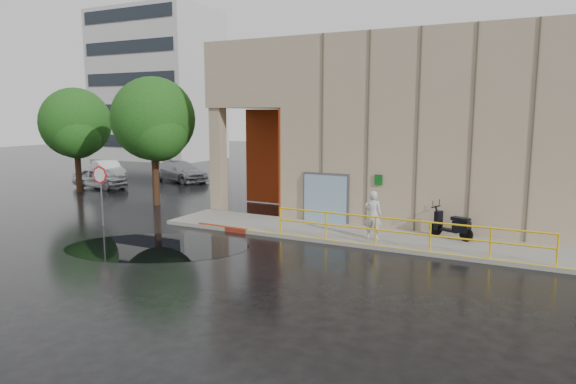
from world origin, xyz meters
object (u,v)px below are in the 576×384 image
tree_near (155,122)px  stop_sign (100,182)px  car_b (108,170)px  scooter (452,218)px  car_a (100,178)px  person (373,215)px  car_c (180,171)px  tree_far (76,126)px  red_curb (222,228)px

tree_near → stop_sign: bearing=-75.8°
car_b → scooter: bearing=-79.7°
car_a → person: bearing=-104.5°
person → car_c: 20.39m
person → stop_sign: size_ratio=0.70×
person → car_c: bearing=-35.7°
car_b → stop_sign: bearing=-107.8°
car_a → car_c: (2.38, 5.03, 0.06)m
car_c → tree_near: (5.10, -8.15, 3.59)m
car_b → car_c: bearing=-45.0°
car_c → tree_near: 10.26m
car_b → tree_near: 12.65m
scooter → tree_far: 22.49m
stop_sign → scooter: bearing=36.7°
stop_sign → person: bearing=33.5°
red_curb → tree_near: 8.19m
person → car_b: person is taller
stop_sign → car_c: (-6.33, 13.02, -1.18)m
car_b → tree_near: bearing=-95.4°
person → red_curb: size_ratio=0.75×
car_c → tree_far: size_ratio=0.78×
stop_sign → tree_far: tree_far is taller
stop_sign → car_c: stop_sign is taller
stop_sign → car_b: (-11.50, 11.32, -1.20)m
stop_sign → car_c: size_ratio=0.53×
car_c → tree_far: bearing=178.4°
person → tree_near: 12.99m
car_b → tree_far: 6.86m
tree_near → car_a: bearing=157.4°
person → red_curb: bearing=3.3°
car_a → tree_far: 3.84m
person → red_curb: (-6.12, -0.84, -0.96)m
scooter → red_curb: 9.03m
red_curb → car_b: 19.14m
stop_sign → red_curb: stop_sign is taller
car_a → tree_far: bearing=-170.9°
person → car_b: size_ratio=0.43×
red_curb → car_b: (-16.51, 9.68, 0.59)m
tree_far → car_c: bearing=72.8°
car_a → tree_near: 8.88m
car_b → tree_near: (10.27, -6.44, 3.61)m
stop_sign → car_b: 16.18m
tree_near → tree_far: bearing=169.9°
stop_sign → tree_near: bearing=125.1°
stop_sign → tree_far: size_ratio=0.41×
red_curb → tree_far: (-13.45, 4.52, 3.92)m
car_b → car_c: 5.45m
person → car_b: bearing=-25.9°
stop_sign → red_curb: size_ratio=1.08×
person → stop_sign: 11.43m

